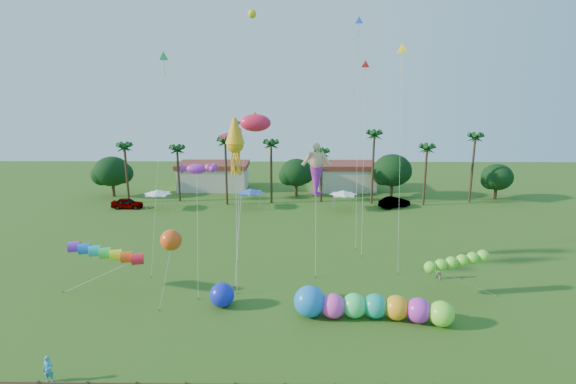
{
  "coord_description": "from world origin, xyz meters",
  "views": [
    {
      "loc": [
        0.47,
        -29.62,
        18.48
      ],
      "look_at": [
        0.0,
        10.0,
        9.0
      ],
      "focal_mm": 28.0,
      "sensor_mm": 36.0,
      "label": 1
    }
  ],
  "objects_px": {
    "spectator_a": "(48,369)",
    "blue_ball": "(222,295)",
    "car_b": "(394,202)",
    "caterpillar_inflatable": "(366,306)",
    "car_a": "(127,203)",
    "spectator_b": "(439,271)"
  },
  "relations": [
    {
      "from": "car_b",
      "to": "spectator_a",
      "type": "xyz_separation_m",
      "value": [
        -31.18,
        -42.34,
        0.09
      ]
    },
    {
      "from": "spectator_a",
      "to": "spectator_b",
      "type": "relative_size",
      "value": 1.04
    },
    {
      "from": "spectator_b",
      "to": "blue_ball",
      "type": "bearing_deg",
      "value": -110.96
    },
    {
      "from": "car_a",
      "to": "caterpillar_inflatable",
      "type": "bearing_deg",
      "value": -136.18
    },
    {
      "from": "car_a",
      "to": "spectator_b",
      "type": "relative_size",
      "value": 2.67
    },
    {
      "from": "car_b",
      "to": "spectator_b",
      "type": "relative_size",
      "value": 2.84
    },
    {
      "from": "spectator_a",
      "to": "blue_ball",
      "type": "height_order",
      "value": "blue_ball"
    },
    {
      "from": "spectator_a",
      "to": "caterpillar_inflatable",
      "type": "bearing_deg",
      "value": 21.28
    },
    {
      "from": "caterpillar_inflatable",
      "to": "blue_ball",
      "type": "bearing_deg",
      "value": 177.57
    },
    {
      "from": "car_a",
      "to": "caterpillar_inflatable",
      "type": "distance_m",
      "value": 45.57
    },
    {
      "from": "caterpillar_inflatable",
      "to": "car_b",
      "type": "bearing_deg",
      "value": 80.91
    },
    {
      "from": "car_a",
      "to": "car_b",
      "type": "xyz_separation_m",
      "value": [
        41.12,
        1.05,
        0.02
      ]
    },
    {
      "from": "blue_ball",
      "to": "car_a",
      "type": "bearing_deg",
      "value": 121.98
    },
    {
      "from": "spectator_a",
      "to": "blue_ball",
      "type": "xyz_separation_m",
      "value": [
        9.48,
        10.19,
        0.15
      ]
    },
    {
      "from": "blue_ball",
      "to": "car_b",
      "type": "bearing_deg",
      "value": 55.97
    },
    {
      "from": "car_a",
      "to": "caterpillar_inflatable",
      "type": "relative_size",
      "value": 0.37
    },
    {
      "from": "car_a",
      "to": "spectator_a",
      "type": "relative_size",
      "value": 2.57
    },
    {
      "from": "spectator_a",
      "to": "spectator_b",
      "type": "height_order",
      "value": "spectator_a"
    },
    {
      "from": "car_b",
      "to": "caterpillar_inflatable",
      "type": "bearing_deg",
      "value": 136.56
    },
    {
      "from": "spectator_b",
      "to": "blue_ball",
      "type": "distance_m",
      "value": 21.04
    },
    {
      "from": "spectator_b",
      "to": "blue_ball",
      "type": "xyz_separation_m",
      "value": [
        -20.24,
        -5.77,
        0.18
      ]
    },
    {
      "from": "car_a",
      "to": "spectator_b",
      "type": "xyz_separation_m",
      "value": [
        39.65,
        -25.33,
        0.08
      ]
    }
  ]
}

